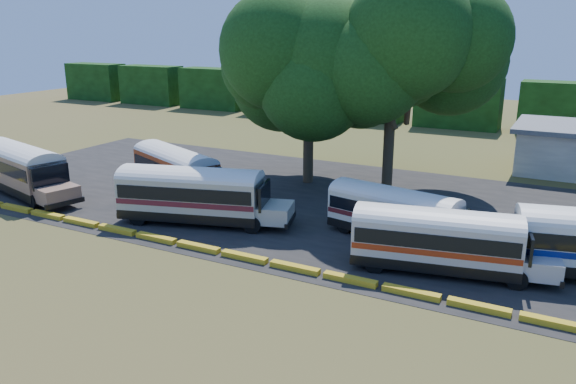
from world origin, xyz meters
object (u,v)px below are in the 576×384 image
at_px(bus_beige, 21,166).
at_px(bus_red, 177,168).
at_px(bus_white_red, 440,238).
at_px(bus_cream_west, 195,192).
at_px(tree_west, 309,62).

relative_size(bus_beige, bus_red, 1.09).
bearing_deg(bus_white_red, bus_beige, 169.59).
distance_m(bus_cream_west, bus_white_red, 15.28).
height_order(bus_red, bus_white_red, bus_red).
relative_size(bus_beige, bus_white_red, 1.13).
xyz_separation_m(bus_white_red, tree_west, (-13.21, 12.43, 7.51)).
bearing_deg(bus_cream_west, bus_beige, 166.48).
relative_size(bus_red, bus_white_red, 1.04).
bearing_deg(tree_west, bus_beige, -143.35).
relative_size(bus_red, tree_west, 0.77).
height_order(bus_white_red, tree_west, tree_west).
relative_size(bus_white_red, tree_west, 0.75).
xyz_separation_m(bus_beige, bus_white_red, (30.34, 0.31, -0.27)).
bearing_deg(bus_beige, bus_cream_west, 17.30).
distance_m(bus_beige, bus_white_red, 30.34).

